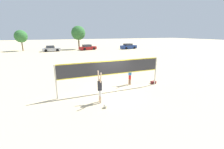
{
  "coord_description": "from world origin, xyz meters",
  "views": [
    {
      "loc": [
        -4.0,
        -9.9,
        4.24
      ],
      "look_at": [
        0.0,
        0.0,
        1.28
      ],
      "focal_mm": 24.0,
      "sensor_mm": 36.0,
      "label": 1
    }
  ],
  "objects_px": {
    "parked_car_near": "(88,47)",
    "tree_left_cluster": "(21,36)",
    "volleyball_net": "(112,69)",
    "gear_bag": "(153,82)",
    "volleyball": "(105,106)",
    "parked_car_far": "(128,46)",
    "parked_car_mid": "(51,49)",
    "tree_right_cluster": "(78,33)",
    "player_blocker": "(130,72)",
    "player_spiker": "(100,87)"
  },
  "relations": [
    {
      "from": "volleyball",
      "to": "parked_car_far",
      "type": "distance_m",
      "value": 34.38
    },
    {
      "from": "player_spiker",
      "to": "tree_right_cluster",
      "type": "xyz_separation_m",
      "value": [
        4.57,
        33.31,
        3.19
      ]
    },
    {
      "from": "gear_bag",
      "to": "parked_car_near",
      "type": "bearing_deg",
      "value": 88.28
    },
    {
      "from": "parked_car_mid",
      "to": "volleyball_net",
      "type": "bearing_deg",
      "value": -86.56
    },
    {
      "from": "player_spiker",
      "to": "parked_car_near",
      "type": "relative_size",
      "value": 0.43
    },
    {
      "from": "tree_left_cluster",
      "to": "parked_car_near",
      "type": "bearing_deg",
      "value": -13.97
    },
    {
      "from": "parked_car_near",
      "to": "volleyball",
      "type": "bearing_deg",
      "value": -115.46
    },
    {
      "from": "parked_car_near",
      "to": "player_blocker",
      "type": "bearing_deg",
      "value": -110.11
    },
    {
      "from": "player_blocker",
      "to": "parked_car_near",
      "type": "relative_size",
      "value": 0.44
    },
    {
      "from": "player_spiker",
      "to": "parked_car_far",
      "type": "height_order",
      "value": "player_spiker"
    },
    {
      "from": "parked_car_near",
      "to": "tree_left_cluster",
      "type": "distance_m",
      "value": 16.02
    },
    {
      "from": "parked_car_far",
      "to": "tree_left_cluster",
      "type": "bearing_deg",
      "value": 159.34
    },
    {
      "from": "gear_bag",
      "to": "tree_right_cluster",
      "type": "distance_m",
      "value": 31.83
    },
    {
      "from": "volleyball_net",
      "to": "player_blocker",
      "type": "xyz_separation_m",
      "value": [
        1.94,
        0.77,
        -0.6
      ]
    },
    {
      "from": "tree_left_cluster",
      "to": "tree_right_cluster",
      "type": "distance_m",
      "value": 13.66
    },
    {
      "from": "gear_bag",
      "to": "tree_left_cluster",
      "type": "bearing_deg",
      "value": 113.9
    },
    {
      "from": "parked_car_mid",
      "to": "tree_left_cluster",
      "type": "height_order",
      "value": "tree_left_cluster"
    },
    {
      "from": "player_spiker",
      "to": "tree_right_cluster",
      "type": "height_order",
      "value": "tree_right_cluster"
    },
    {
      "from": "player_spiker",
      "to": "volleyball",
      "type": "distance_m",
      "value": 1.24
    },
    {
      "from": "player_spiker",
      "to": "volleyball",
      "type": "xyz_separation_m",
      "value": [
        0.07,
        -0.81,
        -0.93
      ]
    },
    {
      "from": "gear_bag",
      "to": "tree_right_cluster",
      "type": "height_order",
      "value": "tree_right_cluster"
    },
    {
      "from": "volleyball_net",
      "to": "parked_car_near",
      "type": "distance_m",
      "value": 29.38
    },
    {
      "from": "tree_right_cluster",
      "to": "tree_left_cluster",
      "type": "bearing_deg",
      "value": 175.71
    },
    {
      "from": "volleyball",
      "to": "parked_car_near",
      "type": "bearing_deg",
      "value": 78.79
    },
    {
      "from": "player_blocker",
      "to": "tree_left_cluster",
      "type": "distance_m",
      "value": 34.4
    },
    {
      "from": "tree_left_cluster",
      "to": "player_spiker",
      "type": "bearing_deg",
      "value": -75.27
    },
    {
      "from": "player_blocker",
      "to": "parked_car_mid",
      "type": "xyz_separation_m",
      "value": [
        -5.96,
        28.22,
        -0.46
      ]
    },
    {
      "from": "volleyball_net",
      "to": "player_blocker",
      "type": "distance_m",
      "value": 2.17
    },
    {
      "from": "parked_car_near",
      "to": "parked_car_far",
      "type": "xyz_separation_m",
      "value": [
        11.11,
        -1.64,
        0.04
      ]
    },
    {
      "from": "parked_car_far",
      "to": "parked_car_near",
      "type": "bearing_deg",
      "value": 162.59
    },
    {
      "from": "volleyball_net",
      "to": "tree_left_cluster",
      "type": "distance_m",
      "value": 34.45
    },
    {
      "from": "volleyball",
      "to": "gear_bag",
      "type": "distance_m",
      "value": 5.93
    },
    {
      "from": "gear_bag",
      "to": "tree_left_cluster",
      "type": "relative_size",
      "value": 0.08
    },
    {
      "from": "volleyball_net",
      "to": "parked_car_mid",
      "type": "distance_m",
      "value": 29.29
    },
    {
      "from": "parked_car_far",
      "to": "parked_car_mid",
      "type": "bearing_deg",
      "value": 166.19
    },
    {
      "from": "parked_car_far",
      "to": "tree_right_cluster",
      "type": "bearing_deg",
      "value": 151.93
    },
    {
      "from": "tree_left_cluster",
      "to": "volleyball_net",
      "type": "bearing_deg",
      "value": -72.28
    },
    {
      "from": "volleyball_net",
      "to": "parked_car_far",
      "type": "distance_m",
      "value": 31.64
    },
    {
      "from": "volleyball",
      "to": "parked_car_far",
      "type": "bearing_deg",
      "value": 59.75
    },
    {
      "from": "parked_car_mid",
      "to": "tree_left_cluster",
      "type": "xyz_separation_m",
      "value": [
        -6.45,
        3.77,
        2.85
      ]
    },
    {
      "from": "parked_car_near",
      "to": "tree_right_cluster",
      "type": "distance_m",
      "value": 4.88
    },
    {
      "from": "player_blocker",
      "to": "tree_right_cluster",
      "type": "height_order",
      "value": "tree_right_cluster"
    },
    {
      "from": "player_spiker",
      "to": "player_blocker",
      "type": "relative_size",
      "value": 0.98
    },
    {
      "from": "parked_car_mid",
      "to": "parked_car_far",
      "type": "distance_m",
      "value": 20.03
    },
    {
      "from": "parked_car_mid",
      "to": "parked_car_far",
      "type": "relative_size",
      "value": 0.88
    },
    {
      "from": "player_blocker",
      "to": "volleyball",
      "type": "relative_size",
      "value": 8.6
    },
    {
      "from": "gear_bag",
      "to": "parked_car_mid",
      "type": "bearing_deg",
      "value": 105.49
    },
    {
      "from": "player_blocker",
      "to": "tree_left_cluster",
      "type": "bearing_deg",
      "value": -158.8
    },
    {
      "from": "tree_right_cluster",
      "to": "volleyball",
      "type": "bearing_deg",
      "value": -97.52
    },
    {
      "from": "parked_car_near",
      "to": "parked_car_mid",
      "type": "relative_size",
      "value": 1.12
    }
  ]
}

